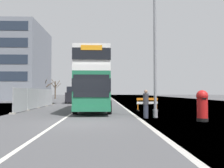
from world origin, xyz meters
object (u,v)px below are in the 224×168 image
object	(u,v)px
car_oncoming_near	(74,96)
car_receding_mid	(78,95)
double_decker_bus	(93,81)
pedestrian_at_kerb	(146,104)
roadworks_barrier	(147,103)
car_receding_far	(86,95)
red_pillar_postbox	(202,104)
lamppost_foreground	(155,47)

from	to	relation	value
car_oncoming_near	car_receding_mid	xyz separation A→B (m)	(-0.36, 8.92, -0.02)
double_decker_bus	pedestrian_at_kerb	world-z (taller)	double_decker_bus
roadworks_barrier	car_receding_mid	xyz separation A→B (m)	(-8.48, 23.73, 0.39)
roadworks_barrier	car_oncoming_near	bearing A→B (deg)	118.73
car_receding_far	red_pillar_postbox	bearing A→B (deg)	-77.08
double_decker_bus	red_pillar_postbox	world-z (taller)	double_decker_bus
car_oncoming_near	car_receding_mid	distance (m)	8.93
roadworks_barrier	car_receding_far	size ratio (longest dim) A/B	0.47
car_oncoming_near	pedestrian_at_kerb	world-z (taller)	car_oncoming_near
car_receding_far	car_receding_mid	bearing A→B (deg)	-95.57
red_pillar_postbox	car_receding_mid	xyz separation A→B (m)	(-10.10, 31.65, 0.15)
roadworks_barrier	pedestrian_at_kerb	bearing A→B (deg)	-100.74
lamppost_foreground	car_receding_mid	bearing A→B (deg)	105.04
double_decker_bus	pedestrian_at_kerb	xyz separation A→B (m)	(3.46, -6.31, -1.65)
double_decker_bus	pedestrian_at_kerb	distance (m)	7.39
roadworks_barrier	car_oncoming_near	distance (m)	16.89
pedestrian_at_kerb	roadworks_barrier	bearing A→B (deg)	79.26
lamppost_foreground	roadworks_barrier	bearing A→B (deg)	84.90
red_pillar_postbox	car_oncoming_near	size ratio (longest dim) A/B	0.40
red_pillar_postbox	pedestrian_at_kerb	distance (m)	3.29
lamppost_foreground	car_receding_mid	world-z (taller)	lamppost_foreground
pedestrian_at_kerb	lamppost_foreground	bearing A→B (deg)	27.64
car_receding_far	roadworks_barrier	bearing A→B (deg)	-76.77
car_receding_mid	red_pillar_postbox	bearing A→B (deg)	-72.30
roadworks_barrier	car_receding_mid	bearing A→B (deg)	109.65
roadworks_barrier	pedestrian_at_kerb	xyz separation A→B (m)	(-1.18, -6.20, 0.17)
red_pillar_postbox	car_oncoming_near	bearing A→B (deg)	113.21
double_decker_bus	car_oncoming_near	size ratio (longest dim) A/B	2.69
car_oncoming_near	car_receding_mid	world-z (taller)	car_oncoming_near
red_pillar_postbox	car_receding_mid	distance (m)	33.22
car_oncoming_near	pedestrian_at_kerb	xyz separation A→B (m)	(6.94, -21.01, -0.23)
car_oncoming_near	roadworks_barrier	bearing A→B (deg)	-61.27
lamppost_foreground	car_receding_far	xyz separation A→B (m)	(-7.10, 38.29, -3.48)
roadworks_barrier	car_receding_far	world-z (taller)	car_receding_far
lamppost_foreground	roadworks_barrier	distance (m)	6.98
red_pillar_postbox	pedestrian_at_kerb	xyz separation A→B (m)	(-2.80, 1.72, -0.06)
lamppost_foreground	car_receding_far	distance (m)	39.10
lamppost_foreground	red_pillar_postbox	xyz separation A→B (m)	(2.15, -2.06, -3.52)
red_pillar_postbox	pedestrian_at_kerb	size ratio (longest dim) A/B	0.98
double_decker_bus	roadworks_barrier	world-z (taller)	double_decker_bus
lamppost_foreground	pedestrian_at_kerb	bearing A→B (deg)	-152.36
car_receding_far	car_oncoming_near	bearing A→B (deg)	-91.60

